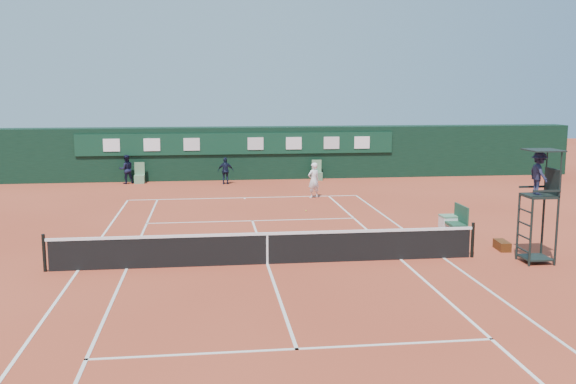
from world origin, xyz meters
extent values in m
plane|color=#B8462B|center=(0.00, 0.00, 0.00)|extent=(90.00, 90.00, 0.00)
cube|color=silver|center=(0.00, 11.88, 0.01)|extent=(11.05, 0.08, 0.01)
cube|color=silver|center=(5.49, 0.00, 0.01)|extent=(0.08, 23.85, 0.01)
cube|color=white|center=(-5.49, 0.00, 0.01)|extent=(0.08, 23.85, 0.01)
cube|color=white|center=(4.12, 0.00, 0.01)|extent=(0.08, 23.85, 0.01)
cube|color=silver|center=(-4.12, 0.00, 0.01)|extent=(0.08, 23.85, 0.01)
cube|color=silver|center=(0.00, 6.40, 0.01)|extent=(8.31, 0.08, 0.01)
cube|color=silver|center=(0.00, -6.40, 0.01)|extent=(8.31, 0.08, 0.01)
cube|color=silver|center=(0.00, 0.00, 0.01)|extent=(0.08, 12.88, 0.01)
cube|color=white|center=(0.00, 11.73, 0.01)|extent=(0.08, 0.30, 0.01)
cube|color=black|center=(0.00, 0.00, 0.45)|extent=(12.60, 0.04, 0.90)
cube|color=white|center=(0.00, 0.00, 0.93)|extent=(12.80, 0.06, 0.08)
cube|color=silver|center=(0.00, 0.00, 0.46)|extent=(0.06, 0.05, 0.92)
cylinder|color=black|center=(6.40, 0.00, 0.55)|extent=(0.10, 0.10, 1.10)
cylinder|color=black|center=(-6.40, 0.00, 0.55)|extent=(0.10, 0.10, 1.10)
cube|color=black|center=(0.00, 18.75, 1.50)|extent=(40.00, 1.50, 3.00)
cube|color=#0E3421|center=(0.00, 17.94, 2.10)|extent=(18.00, 0.10, 1.20)
cube|color=white|center=(-7.00, 17.87, 2.10)|extent=(0.90, 0.04, 0.70)
cube|color=white|center=(-4.80, 17.87, 2.10)|extent=(0.90, 0.04, 0.70)
cube|color=silver|center=(-2.60, 17.87, 2.10)|extent=(0.90, 0.04, 0.70)
cube|color=silver|center=(1.00, 17.87, 2.10)|extent=(0.90, 0.04, 0.70)
cube|color=white|center=(3.20, 17.87, 2.10)|extent=(0.90, 0.04, 0.70)
cube|color=silver|center=(5.40, 17.87, 2.10)|extent=(0.90, 0.04, 0.70)
cube|color=white|center=(7.20, 17.87, 2.10)|extent=(0.90, 0.04, 0.70)
cube|color=#5C8C64|center=(-5.50, 17.45, 0.23)|extent=(0.55, 0.50, 0.46)
cube|color=#56835C|center=(-5.50, 17.67, 0.80)|extent=(0.55, 0.06, 0.70)
cube|color=#527E59|center=(4.50, 17.45, 0.23)|extent=(0.55, 0.50, 0.46)
cube|color=#609367|center=(4.50, 17.67, 0.80)|extent=(0.55, 0.06, 0.70)
cylinder|color=black|center=(7.65, -1.21, 1.00)|extent=(0.07, 0.07, 2.00)
cylinder|color=black|center=(7.65, -0.41, 1.00)|extent=(0.07, 0.07, 2.00)
cylinder|color=black|center=(8.45, -1.21, 1.00)|extent=(0.07, 0.07, 2.00)
cylinder|color=black|center=(8.45, -0.41, 1.00)|extent=(0.07, 0.07, 2.00)
cube|color=black|center=(8.05, -0.81, 2.04)|extent=(0.85, 0.85, 0.08)
cube|color=black|center=(8.45, -0.81, 2.45)|extent=(0.06, 0.85, 0.80)
cube|color=black|center=(8.05, -1.23, 2.25)|extent=(0.85, 0.05, 0.06)
cube|color=black|center=(8.05, -0.39, 2.25)|extent=(0.85, 0.05, 0.06)
cylinder|color=black|center=(8.45, -1.21, 2.90)|extent=(0.04, 0.04, 1.00)
cylinder|color=black|center=(8.45, -0.41, 2.90)|extent=(0.04, 0.04, 1.00)
cube|color=black|center=(8.10, -0.81, 3.40)|extent=(0.95, 0.95, 0.04)
cube|color=black|center=(8.05, -0.81, 0.15)|extent=(0.80, 0.80, 0.05)
cube|color=black|center=(7.65, -0.81, 0.40)|extent=(0.04, 0.80, 0.04)
cube|color=black|center=(7.65, -0.81, 0.80)|extent=(0.04, 0.80, 0.04)
cube|color=black|center=(7.65, -0.81, 1.20)|extent=(0.04, 0.80, 0.04)
cube|color=black|center=(7.65, -0.81, 1.60)|extent=(0.04, 0.80, 0.04)
imported|color=black|center=(8.00, -0.81, 2.72)|extent=(0.47, 0.82, 1.28)
cube|color=#1B4530|center=(6.97, 2.95, 0.45)|extent=(0.55, 1.20, 0.08)
cube|color=#1A422E|center=(7.22, 2.95, 0.80)|extent=(0.06, 1.20, 0.60)
cylinder|color=black|center=(6.75, 2.40, 0.20)|extent=(0.04, 0.04, 0.41)
cylinder|color=black|center=(7.19, 2.40, 0.20)|extent=(0.04, 0.04, 0.41)
cylinder|color=black|center=(6.75, 3.50, 0.20)|extent=(0.04, 0.04, 0.41)
cylinder|color=black|center=(7.19, 3.50, 0.20)|extent=(0.04, 0.04, 0.41)
cube|color=black|center=(7.75, 0.78, 0.15)|extent=(0.41, 0.81, 0.29)
cube|color=silver|center=(6.94, 3.43, 0.30)|extent=(0.55, 0.55, 0.60)
cube|color=#588766|center=(6.94, 3.43, 0.62)|extent=(0.57, 0.57, 0.05)
sphere|color=#C8DD33|center=(2.42, 8.10, 0.03)|extent=(0.06, 0.06, 0.06)
imported|color=white|center=(3.31, 11.52, 0.85)|extent=(0.74, 0.64, 1.70)
imported|color=black|center=(-6.18, 17.41, 0.80)|extent=(0.91, 0.79, 1.59)
imported|color=black|center=(-0.76, 16.52, 0.74)|extent=(0.88, 0.42, 1.47)
camera|label=1|loc=(-1.69, -18.52, 5.18)|focal=40.00mm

